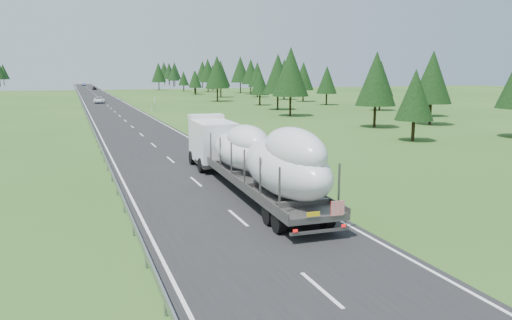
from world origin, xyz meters
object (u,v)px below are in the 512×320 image
object	(u,v)px
highway_sign	(155,102)
distant_car_blue	(84,85)
distant_van	(99,100)
distant_car_dark	(94,88)
boat_truck	(252,154)

from	to	relation	value
highway_sign	distant_car_blue	xyz separation A→B (m)	(-7.69, 180.17, -1.10)
distant_van	distant_car_dark	size ratio (longest dim) A/B	1.28
boat_truck	distant_van	xyz separation A→B (m)	(-3.65, 95.04, -1.70)
distant_van	distant_car_dark	world-z (taller)	distant_van
highway_sign	distant_van	bearing A→B (deg)	106.32
highway_sign	boat_truck	world-z (taller)	boat_truck
boat_truck	distant_car_dark	bearing A→B (deg)	90.13
distant_van	distant_car_blue	xyz separation A→B (m)	(0.71, 151.45, -0.04)
highway_sign	distant_car_blue	world-z (taller)	highway_sign
distant_car_dark	distant_car_blue	distance (m)	59.25
highway_sign	distant_car_blue	distance (m)	180.33
distant_car_dark	distant_van	bearing A→B (deg)	-89.61
boat_truck	distant_car_blue	size ratio (longest dim) A/B	4.97
highway_sign	distant_car_dark	distance (m)	121.09
distant_van	distant_car_blue	distance (m)	151.45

